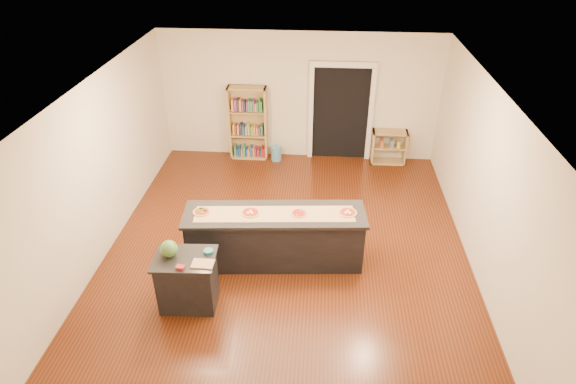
# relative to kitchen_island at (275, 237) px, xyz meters

# --- Properties ---
(room) EXTENTS (6.00, 7.00, 2.80)m
(room) POSITION_rel_kitchen_island_xyz_m (0.17, 0.33, 0.93)
(room) COLOR beige
(room) RESTS_ON ground
(doorway) EXTENTS (1.40, 0.09, 2.21)m
(doorway) POSITION_rel_kitchen_island_xyz_m (1.07, 3.79, 0.73)
(doorway) COLOR black
(doorway) RESTS_ON room
(kitchen_island) EXTENTS (2.82, 0.76, 0.93)m
(kitchen_island) POSITION_rel_kitchen_island_xyz_m (0.00, 0.00, 0.00)
(kitchen_island) COLOR black
(kitchen_island) RESTS_ON ground
(side_counter) EXTENTS (0.85, 0.62, 0.85)m
(side_counter) POSITION_rel_kitchen_island_xyz_m (-1.15, -1.06, -0.04)
(side_counter) COLOR black
(side_counter) RESTS_ON ground
(bookshelf) EXTENTS (0.83, 0.30, 1.66)m
(bookshelf) POSITION_rel_kitchen_island_xyz_m (-0.96, 3.63, 0.36)
(bookshelf) COLOR tan
(bookshelf) RESTS_ON ground
(low_shelf) EXTENTS (0.75, 0.32, 0.75)m
(low_shelf) POSITION_rel_kitchen_island_xyz_m (2.16, 3.62, -0.09)
(low_shelf) COLOR tan
(low_shelf) RESTS_ON ground
(waste_bin) EXTENTS (0.23, 0.23, 0.33)m
(waste_bin) POSITION_rel_kitchen_island_xyz_m (-0.33, 3.53, -0.30)
(waste_bin) COLOR teal
(waste_bin) RESTS_ON ground
(kraft_paper) EXTENTS (2.48, 0.64, 0.00)m
(kraft_paper) POSITION_rel_kitchen_island_xyz_m (0.00, -0.02, 0.46)
(kraft_paper) COLOR tan
(kraft_paper) RESTS_ON kitchen_island
(watermelon) EXTENTS (0.24, 0.24, 0.24)m
(watermelon) POSITION_rel_kitchen_island_xyz_m (-1.36, -1.03, 0.50)
(watermelon) COLOR #144214
(watermelon) RESTS_ON side_counter
(cutting_board) EXTENTS (0.30, 0.21, 0.02)m
(cutting_board) POSITION_rel_kitchen_island_xyz_m (-0.86, -1.18, 0.39)
(cutting_board) COLOR tan
(cutting_board) RESTS_ON side_counter
(package_red) EXTENTS (0.12, 0.09, 0.04)m
(package_red) POSITION_rel_kitchen_island_xyz_m (-1.14, -1.28, 0.40)
(package_red) COLOR maroon
(package_red) RESTS_ON side_counter
(package_teal) EXTENTS (0.13, 0.13, 0.05)m
(package_teal) POSITION_rel_kitchen_island_xyz_m (-0.83, -0.93, 0.40)
(package_teal) COLOR #195966
(package_teal) RESTS_ON side_counter
(pizza_a) EXTENTS (0.29, 0.29, 0.02)m
(pizza_a) POSITION_rel_kitchen_island_xyz_m (-1.13, -0.06, 0.48)
(pizza_a) COLOR tan
(pizza_a) RESTS_ON kitchen_island
(pizza_b) EXTENTS (0.29, 0.29, 0.02)m
(pizza_b) POSITION_rel_kitchen_island_xyz_m (-0.37, -0.02, 0.48)
(pizza_b) COLOR tan
(pizza_b) RESTS_ON kitchen_island
(pizza_c) EXTENTS (0.26, 0.26, 0.02)m
(pizza_c) POSITION_rel_kitchen_island_xyz_m (0.38, 0.01, 0.48)
(pizza_c) COLOR tan
(pizza_c) RESTS_ON kitchen_island
(pizza_d) EXTENTS (0.30, 0.30, 0.02)m
(pizza_d) POSITION_rel_kitchen_island_xyz_m (1.12, 0.09, 0.48)
(pizza_d) COLOR tan
(pizza_d) RESTS_ON kitchen_island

